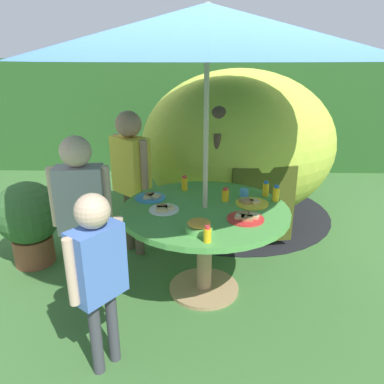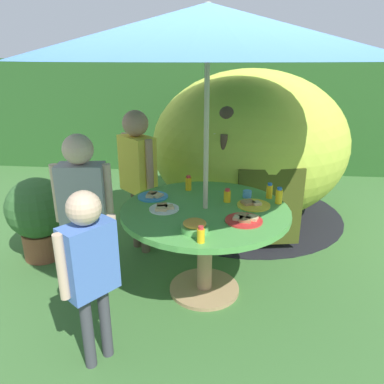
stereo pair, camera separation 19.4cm
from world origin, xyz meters
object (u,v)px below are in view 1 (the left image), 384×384
at_px(plate_center_front, 246,218).
at_px(juice_bottle_mid_right, 184,183).
at_px(patio_umbrella, 207,32).
at_px(potted_plant, 29,219).
at_px(child_in_grey_shirt, 81,200).
at_px(cup_near, 244,193).
at_px(juice_bottle_mid_left, 225,195).
at_px(plate_front_edge, 164,209).
at_px(juice_bottle_near_left, 276,194).
at_px(child_in_blue_shirt, 98,263).
at_px(juice_bottle_far_right, 207,235).
at_px(plate_near_right, 150,197).
at_px(dome_tent, 238,145).
at_px(plate_far_left, 251,203).
at_px(snack_bowl, 199,226).
at_px(garden_table, 205,224).
at_px(child_in_yellow_shirt, 131,166).
at_px(juice_bottle_center_back, 266,189).
at_px(wooden_chair, 229,182).
at_px(child_in_white_shirt, 219,157).

bearing_deg(plate_center_front, juice_bottle_mid_right, 127.43).
height_order(patio_umbrella, potted_plant, patio_umbrella).
bearing_deg(patio_umbrella, child_in_grey_shirt, -172.77).
bearing_deg(cup_near, juice_bottle_mid_left, -143.87).
height_order(plate_front_edge, juice_bottle_near_left, juice_bottle_near_left).
xyz_separation_m(child_in_grey_shirt, child_in_blue_shirt, (0.30, -0.69, -0.10)).
bearing_deg(juice_bottle_far_right, plate_near_right, 121.46).
distance_m(patio_umbrella, dome_tent, 2.00).
distance_m(dome_tent, juice_bottle_near_left, 1.49).
relative_size(child_in_grey_shirt, plate_far_left, 5.12).
height_order(snack_bowl, plate_front_edge, snack_bowl).
xyz_separation_m(garden_table, child_in_yellow_shirt, (-0.66, 0.63, 0.28)).
distance_m(plate_front_edge, cup_near, 0.70).
bearing_deg(juice_bottle_near_left, snack_bowl, -137.07).
distance_m(dome_tent, juice_bottle_far_right, 2.21).
height_order(child_in_blue_shirt, juice_bottle_center_back, child_in_blue_shirt).
relative_size(patio_umbrella, juice_bottle_far_right, 23.21).
bearing_deg(plate_front_edge, plate_center_front, -13.77).
height_order(child_in_grey_shirt, juice_bottle_mid_left, child_in_grey_shirt).
distance_m(juice_bottle_mid_right, cup_near, 0.50).
distance_m(wooden_chair, plate_far_left, 1.13).
bearing_deg(child_in_grey_shirt, juice_bottle_far_right, -32.81).
distance_m(garden_table, potted_plant, 1.60).
relative_size(plate_center_front, juice_bottle_mid_left, 2.40).
xyz_separation_m(juice_bottle_near_left, cup_near, (-0.24, 0.11, -0.03)).
height_order(child_in_white_shirt, snack_bowl, child_in_white_shirt).
distance_m(wooden_chair, snack_bowl, 1.63).
relative_size(garden_table, juice_bottle_far_right, 11.87).
height_order(patio_umbrella, plate_front_edge, patio_umbrella).
distance_m(patio_umbrella, juice_bottle_mid_right, 1.22).
bearing_deg(plate_far_left, cup_near, 102.04).
height_order(child_in_blue_shirt, plate_far_left, child_in_blue_shirt).
relative_size(garden_table, child_in_yellow_shirt, 0.93).
height_order(plate_center_front, juice_bottle_near_left, juice_bottle_near_left).
distance_m(child_in_grey_shirt, juice_bottle_center_back, 1.43).
bearing_deg(plate_front_edge, patio_umbrella, 11.95).
bearing_deg(juice_bottle_mid_left, child_in_blue_shirt, -128.60).
distance_m(garden_table, patio_umbrella, 1.34).
distance_m(wooden_chair, child_in_grey_shirt, 1.76).
distance_m(garden_table, juice_bottle_center_back, 0.59).
xyz_separation_m(dome_tent, child_in_white_shirt, (-0.24, -0.71, 0.04)).
relative_size(patio_umbrella, plate_near_right, 10.15).
xyz_separation_m(child_in_grey_shirt, plate_far_left, (1.25, 0.19, -0.09)).
distance_m(child_in_yellow_shirt, plate_near_right, 0.52).
height_order(juice_bottle_center_back, cup_near, juice_bottle_center_back).
distance_m(snack_bowl, cup_near, 0.75).
xyz_separation_m(potted_plant, child_in_white_shirt, (1.69, 0.54, 0.43)).
relative_size(child_in_white_shirt, juice_bottle_mid_right, 10.76).
bearing_deg(cup_near, juice_bottle_center_back, 1.10).
distance_m(garden_table, child_in_blue_shirt, 1.00).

